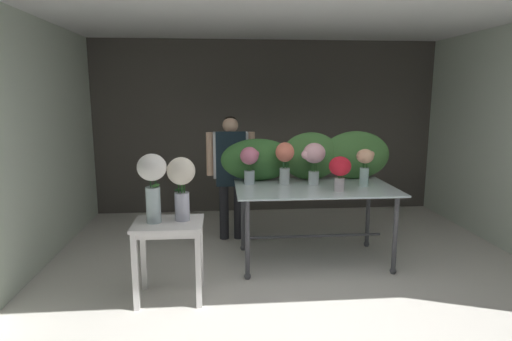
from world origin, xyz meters
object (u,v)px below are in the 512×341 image
object	(u,v)px
side_table_white	(169,235)
vase_rosy_peonies	(249,161)
vase_coral_dahlias	(285,158)
vase_blush_hydrangea	(314,157)
vase_crimson_roses	(340,170)
vase_white_roses_tall	(152,180)
vase_cream_lisianthus_tall	(182,181)
florist	(231,164)
vase_peach_stock	(365,163)
display_table_glass	(314,198)

from	to	relation	value
side_table_white	vase_rosy_peonies	bearing A→B (deg)	50.05
vase_coral_dahlias	vase_blush_hydrangea	size ratio (longest dim) A/B	1.01
vase_crimson_roses	vase_white_roses_tall	bearing A→B (deg)	-164.42
vase_rosy_peonies	vase_white_roses_tall	size ratio (longest dim) A/B	0.68
vase_blush_hydrangea	vase_cream_lisianthus_tall	size ratio (longest dim) A/B	0.81
vase_white_roses_tall	florist	bearing A→B (deg)	65.27
vase_crimson_roses	vase_peach_stock	bearing A→B (deg)	32.88
vase_peach_stock	vase_white_roses_tall	bearing A→B (deg)	-161.40
vase_peach_stock	vase_cream_lisianthus_tall	bearing A→B (deg)	-160.40
side_table_white	vase_white_roses_tall	size ratio (longest dim) A/B	1.18
side_table_white	vase_rosy_peonies	distance (m)	1.36
vase_rosy_peonies	vase_white_roses_tall	xyz separation A→B (m)	(-0.93, -0.96, -0.01)
vase_crimson_roses	display_table_glass	bearing A→B (deg)	131.16
vase_peach_stock	vase_crimson_roses	distance (m)	0.41
side_table_white	florist	distance (m)	1.76
florist	vase_peach_stock	size ratio (longest dim) A/B	3.85
vase_white_roses_tall	vase_crimson_roses	bearing A→B (deg)	15.58
display_table_glass	vase_rosy_peonies	xyz separation A→B (m)	(-0.71, 0.21, 0.39)
vase_peach_stock	vase_rosy_peonies	distance (m)	1.29
vase_crimson_roses	vase_rosy_peonies	world-z (taller)	vase_rosy_peonies
vase_blush_hydrangea	vase_cream_lisianthus_tall	world-z (taller)	vase_blush_hydrangea
side_table_white	vase_cream_lisianthus_tall	distance (m)	0.51
vase_rosy_peonies	vase_white_roses_tall	world-z (taller)	vase_white_roses_tall
vase_white_roses_tall	side_table_white	bearing A→B (deg)	-0.05
vase_rosy_peonies	vase_white_roses_tall	bearing A→B (deg)	-134.10
vase_peach_stock	vase_rosy_peonies	bearing A→B (deg)	170.03
vase_peach_stock	vase_coral_dahlias	world-z (taller)	vase_coral_dahlias
vase_crimson_roses	vase_rosy_peonies	distance (m)	1.02
vase_crimson_roses	vase_white_roses_tall	distance (m)	1.93
vase_peach_stock	vase_blush_hydrangea	world-z (taller)	vase_blush_hydrangea
vase_coral_dahlias	vase_white_roses_tall	size ratio (longest dim) A/B	0.77
display_table_glass	side_table_white	world-z (taller)	display_table_glass
side_table_white	vase_crimson_roses	distance (m)	1.87
vase_peach_stock	vase_coral_dahlias	size ratio (longest dim) A/B	0.87
vase_rosy_peonies	vase_cream_lisianthus_tall	bearing A→B (deg)	-126.60
display_table_glass	florist	xyz separation A→B (m)	(-0.91, 0.85, 0.25)
florist	vase_coral_dahlias	bearing A→B (deg)	-49.68
vase_peach_stock	vase_blush_hydrangea	xyz separation A→B (m)	(-0.55, 0.12, 0.06)
side_table_white	vase_coral_dahlias	bearing A→B (deg)	37.01
side_table_white	vase_coral_dahlias	size ratio (longest dim) A/B	1.54
vase_peach_stock	vase_crimson_roses	world-z (taller)	vase_peach_stock
vase_coral_dahlias	vase_blush_hydrangea	xyz separation A→B (m)	(0.32, -0.05, 0.02)
vase_rosy_peonies	vase_blush_hydrangea	bearing A→B (deg)	-8.42
vase_peach_stock	vase_white_roses_tall	xyz separation A→B (m)	(-2.20, -0.74, 0.00)
florist	vase_crimson_roses	world-z (taller)	florist
florist	vase_crimson_roses	size ratio (longest dim) A/B	4.32
vase_crimson_roses	vase_cream_lisianthus_tall	world-z (taller)	vase_cream_lisianthus_tall
florist	vase_blush_hydrangea	size ratio (longest dim) A/B	3.37
side_table_white	vase_crimson_roses	world-z (taller)	vase_crimson_roses
vase_blush_hydrangea	vase_rosy_peonies	xyz separation A→B (m)	(-0.72, 0.11, -0.05)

